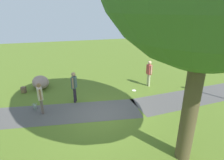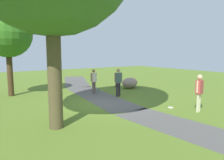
% 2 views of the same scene
% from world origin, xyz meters
% --- Properties ---
extents(ground_plane, '(48.00, 48.00, 0.00)m').
position_xyz_m(ground_plane, '(0.00, 0.00, 0.00)').
color(ground_plane, '#567025').
extents(footpath_segment_near, '(8.14, 2.68, 0.01)m').
position_xyz_m(footpath_segment_near, '(-6.01, -0.61, 0.00)').
color(footpath_segment_near, '#53514E').
rests_on(footpath_segment_near, ground).
extents(footpath_segment_mid, '(8.20, 3.08, 0.01)m').
position_xyz_m(footpath_segment_mid, '(1.94, -0.81, 0.00)').
color(footpath_segment_mid, '#53514E').
rests_on(footpath_segment_mid, ground).
extents(lawn_boulder, '(1.41, 1.74, 0.83)m').
position_xyz_m(lawn_boulder, '(3.28, -4.58, 0.42)').
color(lawn_boulder, gray).
rests_on(lawn_boulder, ground).
extents(woman_with_handbag, '(0.30, 0.51, 1.68)m').
position_xyz_m(woman_with_handbag, '(2.96, -1.10, 0.97)').
color(woman_with_handbag, '#6C5A53').
rests_on(woman_with_handbag, ground).
extents(man_near_boulder, '(0.29, 0.51, 1.80)m').
position_xyz_m(man_near_boulder, '(-3.93, -2.95, 1.06)').
color(man_near_boulder, '#C2C192').
rests_on(man_near_boulder, ground).
extents(passerby_on_path, '(0.35, 0.49, 1.81)m').
position_xyz_m(passerby_on_path, '(1.21, -1.93, 1.06)').
color(passerby_on_path, '#29212F').
rests_on(passerby_on_path, ground).
extents(handbag_on_grass, '(0.34, 0.34, 0.31)m').
position_xyz_m(handbag_on_grass, '(3.38, -1.63, 0.14)').
color(handbag_on_grass, gray).
rests_on(handbag_on_grass, ground).
extents(backpack_by_boulder, '(0.34, 0.33, 0.40)m').
position_xyz_m(backpack_by_boulder, '(4.30, -4.06, 0.19)').
color(backpack_by_boulder, brown).
rests_on(backpack_by_boulder, ground).
extents(frisbee_on_grass, '(0.27, 0.27, 0.02)m').
position_xyz_m(frisbee_on_grass, '(-2.67, -2.45, 0.01)').
color(frisbee_on_grass, white).
rests_on(frisbee_on_grass, ground).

